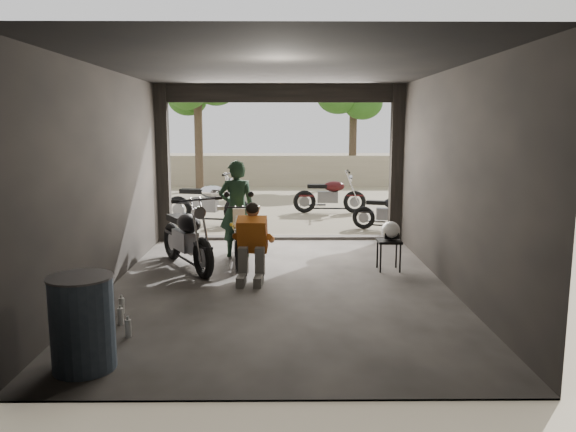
{
  "coord_description": "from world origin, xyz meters",
  "views": [
    {
      "loc": [
        0.06,
        -8.08,
        2.4
      ],
      "look_at": [
        0.14,
        0.6,
        0.98
      ],
      "focal_mm": 35.0,
      "sensor_mm": 36.0,
      "label": 1
    }
  ],
  "objects_px": {
    "helmet": "(391,230)",
    "sign_post": "(409,165)",
    "outside_bike_b": "(330,192)",
    "main_bike": "(241,232)",
    "stool": "(389,244)",
    "outside_bike_c": "(389,209)",
    "oil_drum": "(83,324)",
    "rider": "(237,209)",
    "mechanic": "(251,245)",
    "left_bike": "(186,232)",
    "outside_bike_a": "(207,198)"
  },
  "relations": [
    {
      "from": "outside_bike_b",
      "to": "rider",
      "type": "distance_m",
      "value": 5.6
    },
    {
      "from": "outside_bike_c",
      "to": "oil_drum",
      "type": "xyz_separation_m",
      "value": [
        -4.39,
        -7.38,
        -0.03
      ]
    },
    {
      "from": "outside_bike_a",
      "to": "rider",
      "type": "bearing_deg",
      "value": -151.6
    },
    {
      "from": "outside_bike_a",
      "to": "stool",
      "type": "height_order",
      "value": "outside_bike_a"
    },
    {
      "from": "left_bike",
      "to": "helmet",
      "type": "relative_size",
      "value": 5.63
    },
    {
      "from": "oil_drum",
      "to": "left_bike",
      "type": "bearing_deg",
      "value": 85.08
    },
    {
      "from": "outside_bike_b",
      "to": "mechanic",
      "type": "distance_m",
      "value": 7.07
    },
    {
      "from": "stool",
      "to": "mechanic",
      "type": "bearing_deg",
      "value": -163.72
    },
    {
      "from": "outside_bike_c",
      "to": "mechanic",
      "type": "height_order",
      "value": "mechanic"
    },
    {
      "from": "outside_bike_c",
      "to": "sign_post",
      "type": "xyz_separation_m",
      "value": [
        0.31,
        -0.47,
        1.03
      ]
    },
    {
      "from": "helmet",
      "to": "sign_post",
      "type": "height_order",
      "value": "sign_post"
    },
    {
      "from": "outside_bike_b",
      "to": "oil_drum",
      "type": "height_order",
      "value": "outside_bike_b"
    },
    {
      "from": "main_bike",
      "to": "outside_bike_b",
      "type": "xyz_separation_m",
      "value": [
        2.02,
        5.56,
        0.04
      ]
    },
    {
      "from": "main_bike",
      "to": "stool",
      "type": "height_order",
      "value": "main_bike"
    },
    {
      "from": "main_bike",
      "to": "mechanic",
      "type": "distance_m",
      "value": 1.31
    },
    {
      "from": "outside_bike_b",
      "to": "stool",
      "type": "bearing_deg",
      "value": -172.73
    },
    {
      "from": "outside_bike_b",
      "to": "oil_drum",
      "type": "relative_size",
      "value": 1.82
    },
    {
      "from": "left_bike",
      "to": "mechanic",
      "type": "distance_m",
      "value": 1.42
    },
    {
      "from": "left_bike",
      "to": "outside_bike_c",
      "type": "height_order",
      "value": "left_bike"
    },
    {
      "from": "stool",
      "to": "helmet",
      "type": "bearing_deg",
      "value": 57.57
    },
    {
      "from": "outside_bike_c",
      "to": "rider",
      "type": "relative_size",
      "value": 0.84
    },
    {
      "from": "outside_bike_a",
      "to": "mechanic",
      "type": "bearing_deg",
      "value": -152.97
    },
    {
      "from": "outside_bike_c",
      "to": "oil_drum",
      "type": "relative_size",
      "value": 1.56
    },
    {
      "from": "mechanic",
      "to": "left_bike",
      "type": "bearing_deg",
      "value": 147.04
    },
    {
      "from": "outside_bike_a",
      "to": "helmet",
      "type": "distance_m",
      "value": 5.69
    },
    {
      "from": "outside_bike_c",
      "to": "mechanic",
      "type": "distance_m",
      "value": 5.17
    },
    {
      "from": "helmet",
      "to": "left_bike",
      "type": "bearing_deg",
      "value": -164.65
    },
    {
      "from": "main_bike",
      "to": "helmet",
      "type": "height_order",
      "value": "main_bike"
    },
    {
      "from": "main_bike",
      "to": "oil_drum",
      "type": "distance_m",
      "value": 4.56
    },
    {
      "from": "outside_bike_c",
      "to": "rider",
      "type": "height_order",
      "value": "rider"
    },
    {
      "from": "oil_drum",
      "to": "helmet",
      "type": "bearing_deg",
      "value": 45.59
    },
    {
      "from": "rider",
      "to": "main_bike",
      "type": "bearing_deg",
      "value": 101.38
    },
    {
      "from": "left_bike",
      "to": "oil_drum",
      "type": "xyz_separation_m",
      "value": [
        -0.34,
        -3.97,
        -0.16
      ]
    },
    {
      "from": "main_bike",
      "to": "sign_post",
      "type": "bearing_deg",
      "value": 33.88
    },
    {
      "from": "helmet",
      "to": "oil_drum",
      "type": "height_order",
      "value": "oil_drum"
    },
    {
      "from": "outside_bike_b",
      "to": "helmet",
      "type": "relative_size",
      "value": 5.22
    },
    {
      "from": "left_bike",
      "to": "oil_drum",
      "type": "bearing_deg",
      "value": -124.75
    },
    {
      "from": "rider",
      "to": "oil_drum",
      "type": "height_order",
      "value": "rider"
    },
    {
      "from": "outside_bike_b",
      "to": "stool",
      "type": "xyz_separation_m",
      "value": [
        0.46,
        -6.2,
        -0.13
      ]
    },
    {
      "from": "stool",
      "to": "oil_drum",
      "type": "relative_size",
      "value": 0.56
    },
    {
      "from": "sign_post",
      "to": "helmet",
      "type": "bearing_deg",
      "value": -89.28
    },
    {
      "from": "oil_drum",
      "to": "sign_post",
      "type": "bearing_deg",
      "value": 55.79
    },
    {
      "from": "outside_bike_c",
      "to": "helmet",
      "type": "relative_size",
      "value": 4.47
    },
    {
      "from": "mechanic",
      "to": "outside_bike_c",
      "type": "bearing_deg",
      "value": 59.69
    },
    {
      "from": "helmet",
      "to": "sign_post",
      "type": "xyz_separation_m",
      "value": [
        0.97,
        3.1,
        0.85
      ]
    },
    {
      "from": "main_bike",
      "to": "outside_bike_c",
      "type": "distance_m",
      "value": 4.36
    },
    {
      "from": "helmet",
      "to": "outside_bike_c",
      "type": "bearing_deg",
      "value": 97.55
    },
    {
      "from": "helmet",
      "to": "rider",
      "type": "bearing_deg",
      "value": 177.59
    },
    {
      "from": "outside_bike_c",
      "to": "helmet",
      "type": "height_order",
      "value": "outside_bike_c"
    },
    {
      "from": "outside_bike_c",
      "to": "outside_bike_a",
      "type": "bearing_deg",
      "value": 97.44
    }
  ]
}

